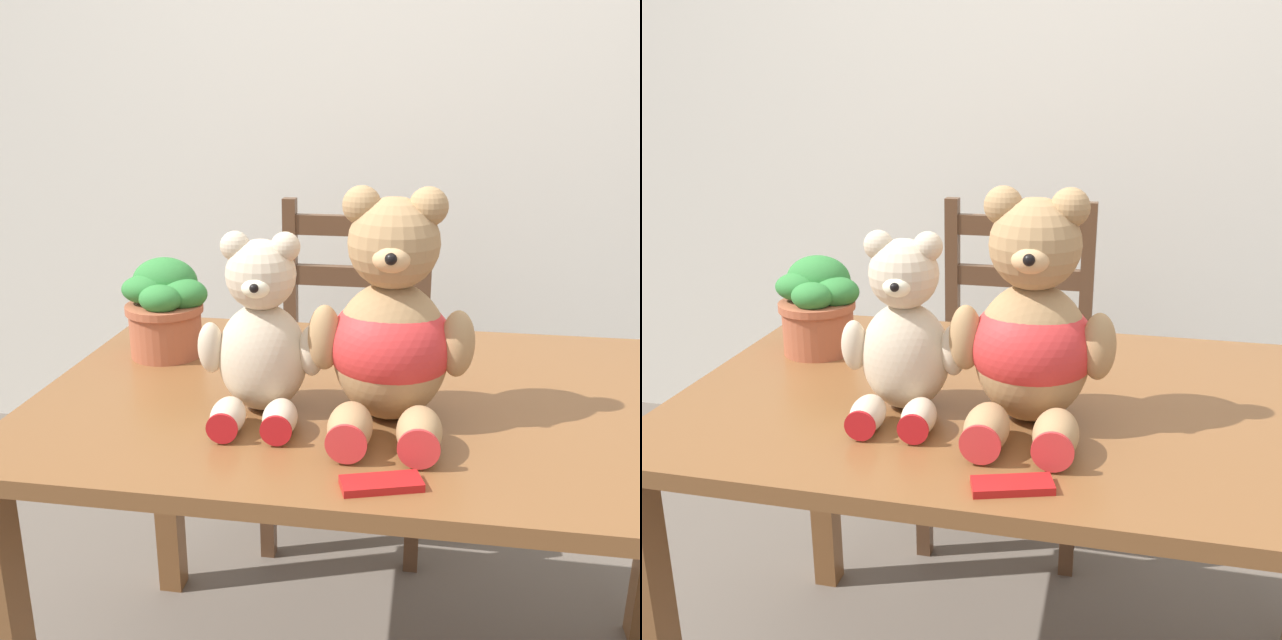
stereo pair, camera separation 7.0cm
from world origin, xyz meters
The scene contains 7 objects.
wall_back centered at (0.00, 1.71, 1.30)m, with size 8.00×0.04×2.60m, color silver.
dining_table centered at (0.00, 0.40, 0.65)m, with size 1.31×0.80×0.76m.
wooden_chair_behind centered at (-0.17, 1.16, 0.49)m, with size 0.45×0.40×0.99m.
teddy_bear_left centered at (-0.22, 0.29, 0.90)m, with size 0.22×0.22×0.31m.
teddy_bear_right centered at (-0.01, 0.29, 0.92)m, with size 0.27×0.28×0.39m.
potted_plant centered at (-0.49, 0.54, 0.86)m, with size 0.18×0.17×0.20m.
chocolate_bar centered at (0.00, 0.07, 0.77)m, with size 0.11×0.05×0.01m, color red.
Camera 1 is at (0.06, -0.81, 1.29)m, focal length 40.00 mm.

